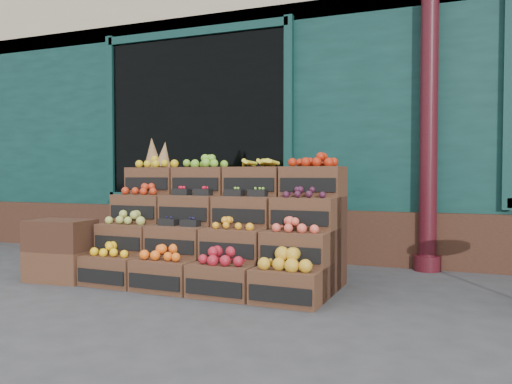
% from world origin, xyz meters
% --- Properties ---
extents(ground, '(60.00, 60.00, 0.00)m').
position_xyz_m(ground, '(0.00, 0.00, 0.00)').
color(ground, '#3B3B3E').
rests_on(ground, ground).
extents(shop_facade, '(12.00, 6.24, 4.80)m').
position_xyz_m(shop_facade, '(0.00, 5.11, 2.40)').
color(shop_facade, '#0E322D').
rests_on(shop_facade, ground).
extents(crate_display, '(2.25, 1.16, 1.39)m').
position_xyz_m(crate_display, '(-0.59, 0.74, 0.43)').
color(crate_display, '#4C2E1E').
rests_on(crate_display, ground).
extents(spare_crates, '(0.61, 0.44, 0.58)m').
position_xyz_m(spare_crates, '(-2.03, 0.29, 0.29)').
color(spare_crates, '#4C2E1E').
rests_on(spare_crates, ground).
extents(shopkeeper, '(0.72, 0.54, 1.80)m').
position_xyz_m(shopkeeper, '(-1.69, 2.73, 0.90)').
color(shopkeeper, '#1C6337').
rests_on(shopkeeper, ground).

